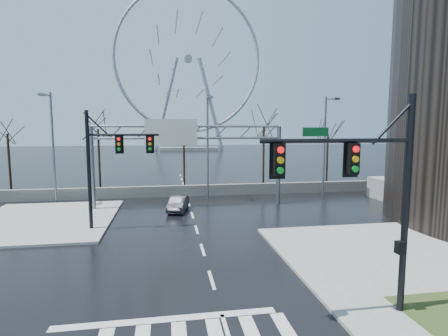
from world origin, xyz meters
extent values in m
plane|color=black|center=(0.00, 0.00, 0.00)|extent=(260.00, 260.00, 0.00)
cube|color=gray|center=(10.00, 2.00, 0.07)|extent=(12.00, 10.00, 0.15)
cube|color=gray|center=(-11.00, 12.00, 0.07)|extent=(10.00, 12.00, 0.15)
cube|color=slate|center=(0.00, 20.00, 0.55)|extent=(52.00, 0.50, 1.10)
cylinder|color=black|center=(6.50, -4.00, 4.00)|extent=(0.24, 0.24, 8.00)
cylinder|color=black|center=(3.80, -4.00, 6.40)|extent=(5.40, 0.16, 0.16)
cube|color=black|center=(4.30, -4.15, 5.80)|extent=(0.35, 0.28, 1.05)
cube|color=black|center=(1.70, -4.15, 5.80)|extent=(0.35, 0.28, 1.05)
cylinder|color=black|center=(-7.00, 9.00, 4.00)|extent=(0.24, 0.24, 8.00)
cylinder|color=black|center=(-4.70, 9.00, 6.40)|extent=(4.60, 0.16, 0.16)
cube|color=black|center=(-5.00, 8.85, 5.80)|extent=(0.35, 0.28, 1.05)
cube|color=black|center=(-3.00, 8.85, 5.80)|extent=(0.35, 0.28, 1.05)
cylinder|color=slate|center=(-8.00, 15.00, 3.50)|extent=(0.36, 0.36, 7.00)
cylinder|color=slate|center=(8.00, 15.00, 3.50)|extent=(0.36, 0.36, 7.00)
cylinder|color=slate|center=(0.00, 15.00, 7.00)|extent=(16.00, 0.20, 0.20)
cylinder|color=slate|center=(0.00, 15.00, 6.00)|extent=(16.00, 0.20, 0.20)
cube|color=#09441D|center=(-1.50, 14.85, 6.50)|extent=(4.20, 0.10, 2.00)
cube|color=silver|center=(-1.50, 14.79, 6.50)|extent=(4.40, 0.02, 2.20)
cylinder|color=slate|center=(-12.00, 18.50, 5.00)|extent=(0.20, 0.20, 10.00)
cylinder|color=slate|center=(-12.00, 17.40, 9.70)|extent=(0.12, 2.20, 0.12)
cube|color=slate|center=(-12.00, 16.40, 9.60)|extent=(0.50, 0.70, 0.18)
cylinder|color=slate|center=(2.00, 18.50, 5.00)|extent=(0.20, 0.20, 10.00)
cylinder|color=slate|center=(2.00, 17.40, 9.70)|extent=(0.12, 2.20, 0.12)
cube|color=slate|center=(2.00, 16.40, 9.60)|extent=(0.50, 0.70, 0.18)
cylinder|color=slate|center=(14.00, 18.50, 5.00)|extent=(0.20, 0.20, 10.00)
cylinder|color=slate|center=(14.00, 17.40, 9.70)|extent=(0.12, 2.20, 0.12)
cube|color=slate|center=(14.00, 16.40, 9.60)|extent=(0.50, 0.70, 0.18)
cylinder|color=black|center=(-18.00, 24.00, 3.15)|extent=(0.24, 0.24, 6.30)
cylinder|color=black|center=(-9.00, 23.50, 3.38)|extent=(0.24, 0.24, 6.75)
cylinder|color=black|center=(0.00, 24.50, 2.93)|extent=(0.24, 0.24, 5.85)
cylinder|color=black|center=(9.00, 23.50, 3.51)|extent=(0.24, 0.24, 7.02)
cylinder|color=black|center=(17.00, 24.00, 3.06)|extent=(0.24, 0.24, 6.12)
cube|color=gray|center=(5.00, 95.00, 0.50)|extent=(18.00, 6.00, 1.00)
torus|color=#B2B2B7|center=(5.00, 95.00, 28.00)|extent=(45.00, 1.00, 45.00)
cylinder|color=#B2B2B7|center=(5.00, 95.00, 28.00)|extent=(2.40, 1.50, 2.40)
cylinder|color=#B2B2B7|center=(-2.00, 95.00, 14.00)|extent=(8.28, 1.20, 28.82)
cylinder|color=#B2B2B7|center=(12.00, 95.00, 14.00)|extent=(8.28, 1.20, 28.82)
imported|color=black|center=(-1.04, 13.65, 0.61)|extent=(2.06, 3.91, 1.23)
camera|label=1|loc=(-1.89, -15.00, 6.81)|focal=28.00mm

